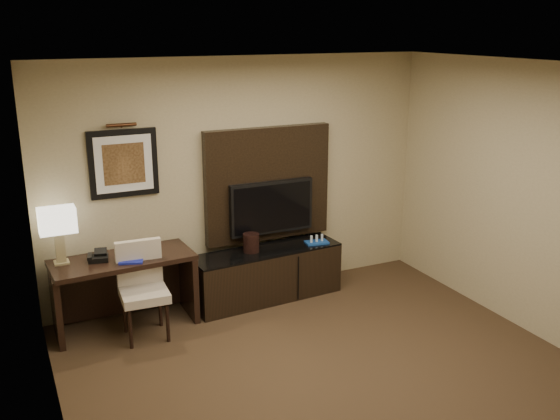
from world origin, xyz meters
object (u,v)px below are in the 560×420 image
desk_chair (144,293)px  ice_bucket (251,243)px  desk (125,292)px  credenza (267,274)px  tv (271,207)px  table_lamp (59,235)px  desk_phone (98,256)px  minibar_tray (317,239)px

desk_chair → ice_bucket: size_ratio=4.60×
desk → credenza: bearing=-3.3°
tv → table_lamp: bearing=-177.9°
desk_chair → desk_phone: (-0.36, 0.35, 0.33)m
desk → tv: bearing=3.0°
desk_chair → credenza: bearing=15.7°
desk → credenza: 1.60m
desk_chair → table_lamp: size_ratio=1.61×
credenza → desk_chair: (-1.47, -0.33, 0.18)m
ice_bucket → minibar_tray: size_ratio=0.78×
desk_chair → ice_bucket: desk_chair is taller
desk_chair → minibar_tray: bearing=10.8°
desk → table_lamp: (-0.57, 0.10, 0.67)m
desk → desk_chair: (0.13, -0.33, 0.09)m
tv → ice_bucket: (-0.32, -0.17, -0.33)m
tv → desk_chair: bearing=-162.3°
credenza → desk_phone: 1.89m
credenza → ice_bucket: bearing=168.9°
credenza → ice_bucket: size_ratio=8.36×
desk → minibar_tray: size_ratio=5.39×
desk_phone → ice_bucket: 1.65m
credenza → desk_phone: desk_phone is taller
desk_chair → desk_phone: bearing=139.0°
desk_chair → minibar_tray: desk_chair is taller
minibar_tray → desk: bearing=178.8°
desk_chair → minibar_tray: 2.11m
tv → table_lamp: table_lamp is taller
desk → desk_phone: desk_phone is taller
tv → desk_phone: tv is taller
tv → table_lamp: size_ratio=1.70×
tv → table_lamp: 2.32m
minibar_tray → table_lamp: bearing=176.9°
tv → ice_bucket: 0.49m
ice_bucket → desk: bearing=-179.1°
tv → desk: bearing=-173.8°
desk_chair → table_lamp: (-0.70, 0.43, 0.58)m
ice_bucket → tv: bearing=27.3°
desk → tv: size_ratio=1.41×
table_lamp → ice_bucket: size_ratio=2.86×
desk_phone → minibar_tray: 2.44m
tv → desk_phone: size_ratio=5.30×
ice_bucket → minibar_tray: 0.79m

